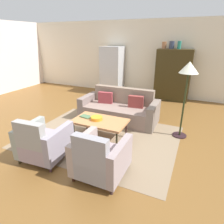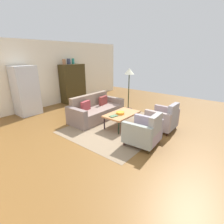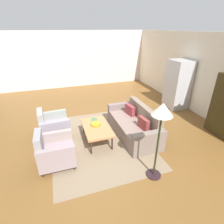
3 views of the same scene
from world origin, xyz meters
TOP-DOWN VIEW (x-y plane):
  - ground_plane at (0.00, 0.00)m, footprint 11.90×11.90m
  - wall_back at (0.00, 3.89)m, footprint 9.91×0.12m
  - area_rug at (0.43, -0.09)m, footprint 3.40×2.60m
  - couch at (0.43, 1.04)m, footprint 2.10×0.91m
  - coffee_table at (0.43, -0.14)m, footprint 1.20×0.70m
  - armchair_left at (-0.16, -1.31)m, footprint 0.85×0.85m
  - armchair_right at (1.03, -1.31)m, footprint 0.80×0.80m
  - fruit_bowl at (0.35, -0.14)m, footprint 0.27×0.27m
  - book_stack at (0.05, -0.11)m, footprint 0.28×0.21m
  - cabinet at (1.46, 3.54)m, footprint 1.20×0.51m
  - vase_tall at (1.06, 3.54)m, footprint 0.15×0.15m
  - vase_round at (1.31, 3.54)m, footprint 0.17×0.17m
  - vase_small at (1.56, 3.54)m, footprint 0.12×0.12m
  - refrigerator at (-0.88, 3.44)m, footprint 0.80×0.73m
  - floor_lamp at (2.10, 0.72)m, footprint 0.40×0.40m

SIDE VIEW (x-z plane):
  - ground_plane at x=0.00m, z-range 0.00..0.00m
  - area_rug at x=0.43m, z-range 0.00..0.01m
  - couch at x=0.43m, z-range -0.14..0.72m
  - armchair_left at x=-0.16m, z-range -0.10..0.78m
  - armchair_right at x=1.03m, z-range -0.10..0.78m
  - coffee_table at x=0.43m, z-range 0.19..0.63m
  - book_stack at x=0.05m, z-range 0.45..0.47m
  - fruit_bowl at x=0.35m, z-range 0.45..0.52m
  - cabinet at x=1.46m, z-range 0.00..1.80m
  - refrigerator at x=-0.88m, z-range 0.00..1.85m
  - wall_back at x=0.00m, z-range 0.00..2.80m
  - floor_lamp at x=2.10m, z-range 0.58..2.30m
  - vase_tall at x=1.06m, z-range 1.80..2.03m
  - vase_round at x=1.31m, z-range 1.80..2.05m
  - vase_small at x=1.56m, z-range 1.80..2.06m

